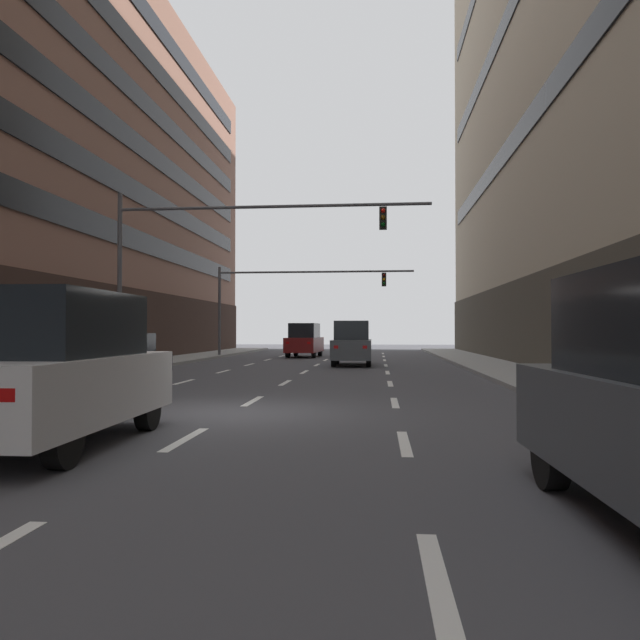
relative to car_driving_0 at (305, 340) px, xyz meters
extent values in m
plane|color=#424247|center=(1.66, -25.62, -1.06)|extent=(120.00, 120.00, 0.00)
cube|color=silver|center=(-1.68, -23.62, -1.06)|extent=(0.16, 2.00, 0.01)
cube|color=silver|center=(-1.68, -18.62, -1.06)|extent=(0.16, 2.00, 0.01)
cube|color=silver|center=(-1.68, -13.62, -1.06)|extent=(0.16, 2.00, 0.01)
cube|color=silver|center=(-1.68, -8.62, -1.06)|extent=(0.16, 2.00, 0.01)
cube|color=silver|center=(-1.68, -3.62, -1.06)|extent=(0.16, 2.00, 0.01)
cube|color=silver|center=(-1.68, 1.38, -1.06)|extent=(0.16, 2.00, 0.01)
cube|color=silver|center=(-1.68, 6.38, -1.06)|extent=(0.16, 2.00, 0.01)
cube|color=silver|center=(1.66, -28.62, -1.06)|extent=(0.16, 2.00, 0.01)
cube|color=silver|center=(1.66, -23.62, -1.06)|extent=(0.16, 2.00, 0.01)
cube|color=silver|center=(1.66, -18.62, -1.06)|extent=(0.16, 2.00, 0.01)
cube|color=silver|center=(1.66, -13.62, -1.06)|extent=(0.16, 2.00, 0.01)
cube|color=silver|center=(1.66, -8.62, -1.06)|extent=(0.16, 2.00, 0.01)
cube|color=silver|center=(1.66, -3.62, -1.06)|extent=(0.16, 2.00, 0.01)
cube|color=silver|center=(1.66, 1.38, -1.06)|extent=(0.16, 2.00, 0.01)
cube|color=silver|center=(1.66, 6.38, -1.06)|extent=(0.16, 2.00, 0.01)
cube|color=silver|center=(5.00, -33.62, -1.06)|extent=(0.16, 2.00, 0.01)
cube|color=silver|center=(5.00, -28.62, -1.06)|extent=(0.16, 2.00, 0.01)
cube|color=silver|center=(5.00, -23.62, -1.06)|extent=(0.16, 2.00, 0.01)
cube|color=silver|center=(5.00, -18.62, -1.06)|extent=(0.16, 2.00, 0.01)
cube|color=silver|center=(5.00, -13.62, -1.06)|extent=(0.16, 2.00, 0.01)
cube|color=silver|center=(5.00, -8.62, -1.06)|extent=(0.16, 2.00, 0.01)
cube|color=silver|center=(5.00, -3.62, -1.06)|extent=(0.16, 2.00, 0.01)
cube|color=silver|center=(5.00, 1.38, -1.06)|extent=(0.16, 2.00, 0.01)
cube|color=silver|center=(5.00, 6.38, -1.06)|extent=(0.16, 2.00, 0.01)
cylinder|color=black|center=(-0.73, 1.39, -0.73)|extent=(0.25, 0.67, 0.66)
cylinder|color=black|center=(0.87, 1.31, -0.73)|extent=(0.25, 0.67, 0.66)
cylinder|color=black|center=(-0.87, -1.31, -0.73)|extent=(0.25, 0.67, 0.66)
cylinder|color=black|center=(0.73, -1.39, -0.73)|extent=(0.25, 0.67, 0.66)
cube|color=maroon|center=(0.00, 0.00, -0.28)|extent=(2.07, 4.51, 0.90)
cube|color=black|center=(0.00, 0.00, 0.62)|extent=(1.74, 2.69, 0.90)
cube|color=white|center=(-0.54, 2.20, -0.12)|extent=(0.20, 0.09, 0.14)
cube|color=red|center=(-0.75, -2.13, -0.12)|extent=(0.20, 0.09, 0.14)
cube|color=white|center=(0.75, 2.13, -0.12)|extent=(0.20, 0.09, 0.14)
cube|color=red|center=(0.54, -2.20, -0.12)|extent=(0.20, 0.09, 0.14)
cylinder|color=black|center=(2.57, -7.41, -0.73)|extent=(0.23, 0.66, 0.66)
cylinder|color=black|center=(4.17, -7.40, -0.73)|extent=(0.23, 0.66, 0.66)
cylinder|color=black|center=(2.59, -10.12, -0.73)|extent=(0.23, 0.66, 0.66)
cylinder|color=black|center=(4.20, -10.10, -0.73)|extent=(0.23, 0.66, 0.66)
cube|color=#474C51|center=(3.38, -8.76, -0.28)|extent=(1.88, 4.43, 0.90)
cube|color=black|center=(3.38, -8.76, 0.62)|extent=(1.63, 2.62, 0.90)
cube|color=white|center=(2.72, -6.60, -0.12)|extent=(0.20, 0.08, 0.14)
cube|color=red|center=(2.76, -10.93, -0.12)|extent=(0.20, 0.08, 0.14)
cube|color=white|center=(4.01, -6.58, -0.12)|extent=(0.20, 0.08, 0.14)
cube|color=red|center=(4.05, -10.92, -0.12)|extent=(0.20, 0.08, 0.14)
cylinder|color=black|center=(-4.05, -18.46, -0.75)|extent=(0.24, 0.64, 0.64)
cylinder|color=black|center=(-2.51, -18.41, -0.75)|extent=(0.24, 0.64, 0.64)
cylinder|color=black|center=(-3.95, -21.07, -0.75)|extent=(0.24, 0.64, 0.64)
cylinder|color=black|center=(-2.41, -21.01, -0.75)|extent=(0.24, 0.64, 0.64)
cube|color=black|center=(-3.23, -19.74, -0.44)|extent=(1.93, 4.31, 0.62)
cube|color=black|center=(-3.22, -19.93, 0.20)|extent=(1.61, 1.89, 0.66)
cube|color=white|center=(-3.93, -17.68, -0.33)|extent=(0.20, 0.08, 0.14)
cube|color=red|center=(-3.78, -21.84, -0.33)|extent=(0.20, 0.08, 0.14)
cube|color=white|center=(-2.69, -17.63, -0.33)|extent=(0.20, 0.08, 0.14)
cube|color=red|center=(-2.53, -21.80, -0.33)|extent=(0.20, 0.08, 0.14)
cylinder|color=black|center=(-0.93, -27.90, -0.72)|extent=(0.25, 0.70, 0.70)
cylinder|color=black|center=(0.76, -27.86, -0.72)|extent=(0.25, 0.70, 0.70)
cylinder|color=black|center=(0.83, -30.71, -0.72)|extent=(0.25, 0.70, 0.70)
cube|color=white|center=(-0.05, -29.31, -0.24)|extent=(2.05, 4.68, 0.95)
cube|color=black|center=(-0.05, -29.31, 0.71)|extent=(1.75, 2.78, 0.95)
cube|color=white|center=(-0.78, -27.04, -0.08)|extent=(0.21, 0.09, 0.15)
cube|color=white|center=(0.57, -27.01, -0.08)|extent=(0.21, 0.09, 0.15)
cube|color=red|center=(0.68, -31.57, -0.08)|extent=(0.21, 0.09, 0.15)
cylinder|color=black|center=(6.42, -31.07, -0.72)|extent=(0.25, 0.69, 0.69)
cube|color=white|center=(6.56, -30.23, -0.09)|extent=(0.21, 0.09, 0.15)
cylinder|color=#4C4C51|center=(-5.43, -15.16, 2.54)|extent=(0.18, 0.18, 6.93)
cylinder|color=#4C4C51|center=(0.60, -15.16, 5.35)|extent=(12.06, 0.12, 0.12)
cube|color=black|center=(4.82, -15.16, 4.83)|extent=(0.28, 0.24, 0.84)
sphere|color=red|center=(4.82, -15.30, 5.09)|extent=(0.17, 0.17, 0.17)
sphere|color=#523505|center=(4.82, -15.30, 4.83)|extent=(0.17, 0.17, 0.17)
sphere|color=#073E10|center=(4.82, -15.30, 4.57)|extent=(0.17, 0.17, 0.17)
cylinder|color=#4C4C51|center=(-5.43, -0.32, 1.87)|extent=(0.18, 0.18, 5.59)
cylinder|color=#4C4C51|center=(0.72, -0.32, 4.31)|extent=(12.28, 0.12, 0.12)
cube|color=black|center=(5.02, -0.32, 3.79)|extent=(0.28, 0.24, 0.84)
sphere|color=#4B0704|center=(5.02, -0.46, 4.05)|extent=(0.17, 0.17, 0.17)
sphere|color=orange|center=(5.02, -0.46, 3.79)|extent=(0.17, 0.17, 0.17)
sphere|color=#073E10|center=(5.02, -0.46, 3.53)|extent=(0.17, 0.17, 0.17)
camera|label=1|loc=(4.61, -37.60, 0.61)|focal=33.56mm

